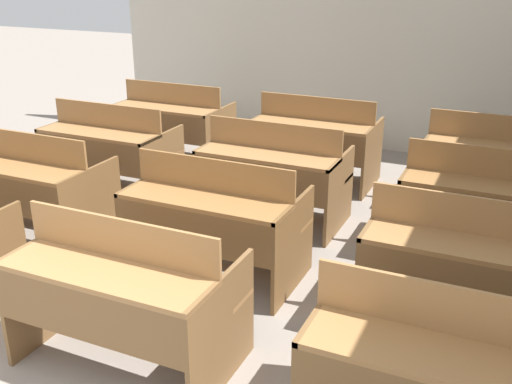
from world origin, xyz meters
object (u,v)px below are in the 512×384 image
at_px(bench_second_right, 467,265).
at_px(bench_back_center, 315,139).
at_px(bench_third_center, 273,172).
at_px(bench_front_right, 445,374).
at_px(bench_front_center, 124,292).
at_px(bench_second_left, 29,184).
at_px(bench_second_center, 214,218).
at_px(bench_third_right, 485,203).
at_px(bench_back_left, 173,122).
at_px(bench_third_left, 109,148).
at_px(bench_back_right, 494,162).

relative_size(bench_second_right, bench_back_center, 1.00).
bearing_deg(bench_third_center, bench_front_right, -51.25).
height_order(bench_front_center, bench_back_center, same).
height_order(bench_second_left, bench_second_right, same).
distance_m(bench_front_center, bench_second_left, 2.03).
xyz_separation_m(bench_second_center, bench_third_right, (1.73, 1.08, 0.00)).
distance_m(bench_front_center, bench_back_left, 3.71).
bearing_deg(bench_second_center, bench_third_center, 90.21).
bearing_deg(bench_third_right, bench_second_left, -162.14).
bearing_deg(bench_third_left, bench_front_center, -51.08).
xyz_separation_m(bench_front_center, bench_back_left, (-1.72, 3.29, 0.00)).
relative_size(bench_front_right, bench_back_center, 1.00).
bearing_deg(bench_front_right, bench_third_left, 148.09).
relative_size(bench_front_right, bench_back_left, 1.00).
relative_size(bench_front_center, bench_third_right, 1.00).
relative_size(bench_third_left, bench_back_left, 1.00).
bearing_deg(bench_second_center, bench_front_right, -32.12).
xyz_separation_m(bench_front_center, bench_third_right, (1.71, 2.18, 0.00)).
relative_size(bench_front_center, bench_second_left, 1.00).
bearing_deg(bench_back_right, bench_third_right, -89.54).
height_order(bench_front_right, bench_third_left, same).
distance_m(bench_second_right, bench_third_right, 1.07).
distance_m(bench_front_center, bench_second_center, 1.10).
relative_size(bench_third_right, bench_back_center, 1.00).
xyz_separation_m(bench_second_right, bench_third_center, (-1.72, 1.07, 0.00)).
height_order(bench_second_right, bench_back_center, same).
distance_m(bench_front_right, bench_back_center, 3.72).
distance_m(bench_second_left, bench_back_left, 2.21).
xyz_separation_m(bench_third_center, bench_back_left, (-1.70, 1.10, 0.00)).
bearing_deg(bench_second_right, bench_front_right, -88.80).
bearing_deg(bench_front_center, bench_third_center, 90.67).
xyz_separation_m(bench_third_left, bench_third_center, (1.72, 0.02, 0.00)).
xyz_separation_m(bench_second_right, bench_third_left, (-3.45, 1.06, 0.00)).
relative_size(bench_second_center, bench_third_right, 1.00).
distance_m(bench_third_right, bench_back_right, 1.07).
height_order(bench_second_left, bench_third_right, same).
distance_m(bench_second_center, bench_back_right, 2.76).
height_order(bench_second_left, bench_third_center, same).
relative_size(bench_second_right, bench_third_left, 1.00).
bearing_deg(bench_second_right, bench_third_center, 148.07).
bearing_deg(bench_third_right, bench_third_center, 180.00).
bearing_deg(bench_front_right, bench_second_right, 91.20).
bearing_deg(bench_front_right, bench_back_right, 90.37).
bearing_deg(bench_second_left, bench_second_center, 0.74).
height_order(bench_back_left, bench_back_center, same).
bearing_deg(bench_back_left, bench_second_center, -52.15).
bearing_deg(bench_front_center, bench_back_right, 62.37).
height_order(bench_second_left, bench_back_left, same).
distance_m(bench_third_center, bench_back_right, 2.03).
relative_size(bench_front_center, bench_back_center, 1.00).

